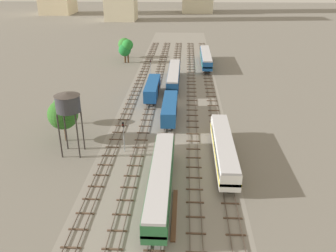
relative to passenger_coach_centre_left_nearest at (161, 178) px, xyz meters
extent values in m
plane|color=slate|center=(0.00, 40.85, -2.61)|extent=(480.00, 480.00, 0.00)
cube|color=gray|center=(0.00, 40.85, -2.61)|extent=(22.59, 176.00, 0.01)
cube|color=#47382D|center=(-10.01, 41.85, -2.40)|extent=(0.07, 126.00, 0.15)
cube|color=#47382D|center=(-8.58, 41.85, -2.40)|extent=(0.07, 126.00, 0.15)
cube|color=brown|center=(-9.30, -10.65, -2.54)|extent=(2.40, 0.22, 0.14)
cube|color=brown|center=(-9.30, -7.65, -2.54)|extent=(2.40, 0.22, 0.14)
cube|color=brown|center=(-9.30, -4.65, -2.54)|extent=(2.40, 0.22, 0.14)
cube|color=brown|center=(-9.30, -1.65, -2.54)|extent=(2.40, 0.22, 0.14)
cube|color=brown|center=(-9.30, 1.35, -2.54)|extent=(2.40, 0.22, 0.14)
cube|color=brown|center=(-9.30, 4.35, -2.54)|extent=(2.40, 0.22, 0.14)
cube|color=brown|center=(-9.30, 7.35, -2.54)|extent=(2.40, 0.22, 0.14)
cube|color=brown|center=(-9.30, 10.35, -2.54)|extent=(2.40, 0.22, 0.14)
cube|color=brown|center=(-9.30, 13.35, -2.54)|extent=(2.40, 0.22, 0.14)
cube|color=brown|center=(-9.30, 16.35, -2.54)|extent=(2.40, 0.22, 0.14)
cube|color=brown|center=(-9.30, 19.35, -2.54)|extent=(2.40, 0.22, 0.14)
cube|color=brown|center=(-9.30, 22.35, -2.54)|extent=(2.40, 0.22, 0.14)
cube|color=brown|center=(-9.30, 25.35, -2.54)|extent=(2.40, 0.22, 0.14)
cube|color=brown|center=(-9.30, 28.35, -2.54)|extent=(2.40, 0.22, 0.14)
cube|color=brown|center=(-9.30, 31.35, -2.54)|extent=(2.40, 0.22, 0.14)
cube|color=brown|center=(-9.30, 34.35, -2.54)|extent=(2.40, 0.22, 0.14)
cube|color=brown|center=(-9.30, 37.35, -2.54)|extent=(2.40, 0.22, 0.14)
cube|color=brown|center=(-9.30, 40.35, -2.54)|extent=(2.40, 0.22, 0.14)
cube|color=brown|center=(-9.30, 43.35, -2.54)|extent=(2.40, 0.22, 0.14)
cube|color=brown|center=(-9.30, 46.35, -2.54)|extent=(2.40, 0.22, 0.14)
cube|color=brown|center=(-9.30, 49.35, -2.54)|extent=(2.40, 0.22, 0.14)
cube|color=brown|center=(-9.30, 52.35, -2.54)|extent=(2.40, 0.22, 0.14)
cube|color=brown|center=(-9.30, 55.35, -2.54)|extent=(2.40, 0.22, 0.14)
cube|color=brown|center=(-9.30, 58.35, -2.54)|extent=(2.40, 0.22, 0.14)
cube|color=brown|center=(-9.30, 61.35, -2.54)|extent=(2.40, 0.22, 0.14)
cube|color=brown|center=(-9.30, 64.35, -2.54)|extent=(2.40, 0.22, 0.14)
cube|color=brown|center=(-9.30, 67.35, -2.54)|extent=(2.40, 0.22, 0.14)
cube|color=brown|center=(-9.30, 70.35, -2.54)|extent=(2.40, 0.22, 0.14)
cube|color=brown|center=(-9.30, 73.35, -2.54)|extent=(2.40, 0.22, 0.14)
cube|color=brown|center=(-9.30, 76.35, -2.54)|extent=(2.40, 0.22, 0.14)
cube|color=brown|center=(-9.30, 79.35, -2.54)|extent=(2.40, 0.22, 0.14)
cube|color=brown|center=(-9.30, 82.35, -2.54)|extent=(2.40, 0.22, 0.14)
cube|color=brown|center=(-9.30, 85.35, -2.54)|extent=(2.40, 0.22, 0.14)
cube|color=brown|center=(-9.30, 88.35, -2.54)|extent=(2.40, 0.22, 0.14)
cube|color=brown|center=(-9.30, 91.35, -2.54)|extent=(2.40, 0.22, 0.14)
cube|color=brown|center=(-9.30, 94.35, -2.54)|extent=(2.40, 0.22, 0.14)
cube|color=brown|center=(-9.30, 97.35, -2.54)|extent=(2.40, 0.22, 0.14)
cube|color=brown|center=(-9.30, 100.35, -2.54)|extent=(2.40, 0.22, 0.14)
cube|color=brown|center=(-9.30, 103.35, -2.54)|extent=(2.40, 0.22, 0.14)
cube|color=#47382D|center=(-5.37, 41.85, -2.40)|extent=(0.07, 126.00, 0.15)
cube|color=#47382D|center=(-3.93, 41.85, -2.40)|extent=(0.07, 126.00, 0.15)
cube|color=brown|center=(-4.65, -10.65, -2.54)|extent=(2.40, 0.22, 0.14)
cube|color=brown|center=(-4.65, -7.65, -2.54)|extent=(2.40, 0.22, 0.14)
cube|color=brown|center=(-4.65, -4.65, -2.54)|extent=(2.40, 0.22, 0.14)
cube|color=brown|center=(-4.65, -1.65, -2.54)|extent=(2.40, 0.22, 0.14)
cube|color=brown|center=(-4.65, 1.35, -2.54)|extent=(2.40, 0.22, 0.14)
cube|color=brown|center=(-4.65, 4.35, -2.54)|extent=(2.40, 0.22, 0.14)
cube|color=brown|center=(-4.65, 7.35, -2.54)|extent=(2.40, 0.22, 0.14)
cube|color=brown|center=(-4.65, 10.35, -2.54)|extent=(2.40, 0.22, 0.14)
cube|color=brown|center=(-4.65, 13.35, -2.54)|extent=(2.40, 0.22, 0.14)
cube|color=brown|center=(-4.65, 16.35, -2.54)|extent=(2.40, 0.22, 0.14)
cube|color=brown|center=(-4.65, 19.35, -2.54)|extent=(2.40, 0.22, 0.14)
cube|color=brown|center=(-4.65, 22.35, -2.54)|extent=(2.40, 0.22, 0.14)
cube|color=brown|center=(-4.65, 25.35, -2.54)|extent=(2.40, 0.22, 0.14)
cube|color=brown|center=(-4.65, 28.35, -2.54)|extent=(2.40, 0.22, 0.14)
cube|color=brown|center=(-4.65, 31.35, -2.54)|extent=(2.40, 0.22, 0.14)
cube|color=brown|center=(-4.65, 34.35, -2.54)|extent=(2.40, 0.22, 0.14)
cube|color=brown|center=(-4.65, 37.35, -2.54)|extent=(2.40, 0.22, 0.14)
cube|color=brown|center=(-4.65, 40.35, -2.54)|extent=(2.40, 0.22, 0.14)
cube|color=brown|center=(-4.65, 43.35, -2.54)|extent=(2.40, 0.22, 0.14)
cube|color=brown|center=(-4.65, 46.35, -2.54)|extent=(2.40, 0.22, 0.14)
cube|color=brown|center=(-4.65, 49.35, -2.54)|extent=(2.40, 0.22, 0.14)
cube|color=brown|center=(-4.65, 52.35, -2.54)|extent=(2.40, 0.22, 0.14)
cube|color=brown|center=(-4.65, 55.35, -2.54)|extent=(2.40, 0.22, 0.14)
cube|color=brown|center=(-4.65, 58.35, -2.54)|extent=(2.40, 0.22, 0.14)
cube|color=brown|center=(-4.65, 61.35, -2.54)|extent=(2.40, 0.22, 0.14)
cube|color=brown|center=(-4.65, 64.35, -2.54)|extent=(2.40, 0.22, 0.14)
cube|color=brown|center=(-4.65, 67.35, -2.54)|extent=(2.40, 0.22, 0.14)
cube|color=brown|center=(-4.65, 70.35, -2.54)|extent=(2.40, 0.22, 0.14)
cube|color=brown|center=(-4.65, 73.35, -2.54)|extent=(2.40, 0.22, 0.14)
cube|color=brown|center=(-4.65, 76.35, -2.54)|extent=(2.40, 0.22, 0.14)
cube|color=brown|center=(-4.65, 79.35, -2.54)|extent=(2.40, 0.22, 0.14)
cube|color=brown|center=(-4.65, 82.35, -2.54)|extent=(2.40, 0.22, 0.14)
cube|color=brown|center=(-4.65, 85.35, -2.54)|extent=(2.40, 0.22, 0.14)
cube|color=brown|center=(-4.65, 88.35, -2.54)|extent=(2.40, 0.22, 0.14)
cube|color=brown|center=(-4.65, 91.35, -2.54)|extent=(2.40, 0.22, 0.14)
cube|color=brown|center=(-4.65, 94.35, -2.54)|extent=(2.40, 0.22, 0.14)
cube|color=brown|center=(-4.65, 97.35, -2.54)|extent=(2.40, 0.22, 0.14)
cube|color=brown|center=(-4.65, 100.35, -2.54)|extent=(2.40, 0.22, 0.14)
cube|color=brown|center=(-4.65, 103.35, -2.54)|extent=(2.40, 0.22, 0.14)
cube|color=#47382D|center=(-0.72, 41.85, -2.40)|extent=(0.07, 126.00, 0.15)
cube|color=#47382D|center=(0.72, 41.85, -2.40)|extent=(0.07, 126.00, 0.15)
cube|color=brown|center=(0.00, -10.65, -2.54)|extent=(2.40, 0.22, 0.14)
cube|color=brown|center=(0.00, -7.65, -2.54)|extent=(2.40, 0.22, 0.14)
cube|color=brown|center=(0.00, -4.65, -2.54)|extent=(2.40, 0.22, 0.14)
cube|color=brown|center=(0.00, -1.65, -2.54)|extent=(2.40, 0.22, 0.14)
cube|color=brown|center=(0.00, 1.35, -2.54)|extent=(2.40, 0.22, 0.14)
cube|color=brown|center=(0.00, 4.35, -2.54)|extent=(2.40, 0.22, 0.14)
cube|color=brown|center=(0.00, 7.35, -2.54)|extent=(2.40, 0.22, 0.14)
cube|color=brown|center=(0.00, 10.35, -2.54)|extent=(2.40, 0.22, 0.14)
cube|color=brown|center=(0.00, 13.35, -2.54)|extent=(2.40, 0.22, 0.14)
cube|color=brown|center=(0.00, 16.35, -2.54)|extent=(2.40, 0.22, 0.14)
cube|color=brown|center=(0.00, 19.35, -2.54)|extent=(2.40, 0.22, 0.14)
cube|color=brown|center=(0.00, 22.35, -2.54)|extent=(2.40, 0.22, 0.14)
cube|color=brown|center=(0.00, 25.35, -2.54)|extent=(2.40, 0.22, 0.14)
cube|color=brown|center=(0.00, 28.35, -2.54)|extent=(2.40, 0.22, 0.14)
cube|color=brown|center=(0.00, 31.35, -2.54)|extent=(2.40, 0.22, 0.14)
cube|color=brown|center=(0.00, 34.35, -2.54)|extent=(2.40, 0.22, 0.14)
cube|color=brown|center=(0.00, 37.35, -2.54)|extent=(2.40, 0.22, 0.14)
cube|color=brown|center=(0.00, 40.35, -2.54)|extent=(2.40, 0.22, 0.14)
cube|color=brown|center=(0.00, 43.35, -2.54)|extent=(2.40, 0.22, 0.14)
cube|color=brown|center=(0.00, 46.35, -2.54)|extent=(2.40, 0.22, 0.14)
cube|color=brown|center=(0.00, 49.35, -2.54)|extent=(2.40, 0.22, 0.14)
cube|color=brown|center=(0.00, 52.35, -2.54)|extent=(2.40, 0.22, 0.14)
cube|color=brown|center=(0.00, 55.35, -2.54)|extent=(2.40, 0.22, 0.14)
cube|color=brown|center=(0.00, 58.35, -2.54)|extent=(2.40, 0.22, 0.14)
cube|color=brown|center=(0.00, 61.35, -2.54)|extent=(2.40, 0.22, 0.14)
cube|color=brown|center=(0.00, 64.35, -2.54)|extent=(2.40, 0.22, 0.14)
cube|color=brown|center=(0.00, 67.35, -2.54)|extent=(2.40, 0.22, 0.14)
cube|color=brown|center=(0.00, 70.35, -2.54)|extent=(2.40, 0.22, 0.14)
cube|color=brown|center=(0.00, 73.35, -2.54)|extent=(2.40, 0.22, 0.14)
cube|color=brown|center=(0.00, 76.35, -2.54)|extent=(2.40, 0.22, 0.14)
cube|color=brown|center=(0.00, 79.35, -2.54)|extent=(2.40, 0.22, 0.14)
cube|color=brown|center=(0.00, 82.35, -2.54)|extent=(2.40, 0.22, 0.14)
cube|color=brown|center=(0.00, 85.35, -2.54)|extent=(2.40, 0.22, 0.14)
cube|color=brown|center=(0.00, 88.35, -2.54)|extent=(2.40, 0.22, 0.14)
cube|color=brown|center=(0.00, 91.35, -2.54)|extent=(2.40, 0.22, 0.14)
cube|color=brown|center=(0.00, 94.35, -2.54)|extent=(2.40, 0.22, 0.14)
cube|color=brown|center=(0.00, 97.35, -2.54)|extent=(2.40, 0.22, 0.14)
cube|color=brown|center=(0.00, 100.35, -2.54)|extent=(2.40, 0.22, 0.14)
cube|color=brown|center=(0.00, 103.35, -2.54)|extent=(2.40, 0.22, 0.14)
cube|color=#47382D|center=(3.93, 41.85, -2.40)|extent=(0.07, 126.00, 0.15)
cube|color=#47382D|center=(5.37, 41.85, -2.40)|extent=(0.07, 126.00, 0.15)
cube|color=brown|center=(4.65, -10.65, -2.54)|extent=(2.40, 0.22, 0.14)
cube|color=brown|center=(4.65, -7.65, -2.54)|extent=(2.40, 0.22, 0.14)
cube|color=brown|center=(4.65, -4.65, -2.54)|extent=(2.40, 0.22, 0.14)
cube|color=brown|center=(4.65, -1.65, -2.54)|extent=(2.40, 0.22, 0.14)
cube|color=brown|center=(4.65, 1.35, -2.54)|extent=(2.40, 0.22, 0.14)
cube|color=brown|center=(4.65, 4.35, -2.54)|extent=(2.40, 0.22, 0.14)
cube|color=brown|center=(4.65, 7.35, -2.54)|extent=(2.40, 0.22, 0.14)
cube|color=brown|center=(4.65, 10.35, -2.54)|extent=(2.40, 0.22, 0.14)
cube|color=brown|center=(4.65, 13.35, -2.54)|extent=(2.40, 0.22, 0.14)
cube|color=brown|center=(4.65, 16.35, -2.54)|extent=(2.40, 0.22, 0.14)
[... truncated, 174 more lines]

